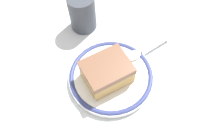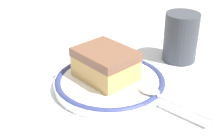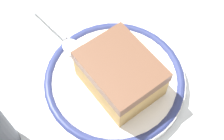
# 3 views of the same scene
# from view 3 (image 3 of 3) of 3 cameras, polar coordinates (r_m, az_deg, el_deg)

# --- Properties ---
(ground_plane) EXTENTS (2.40, 2.40, 0.00)m
(ground_plane) POSITION_cam_3_polar(r_m,az_deg,el_deg) (0.45, 1.26, -1.17)
(ground_plane) COLOR #B7B2A8
(placemat) EXTENTS (0.48, 0.43, 0.00)m
(placemat) POSITION_cam_3_polar(r_m,az_deg,el_deg) (0.45, 1.26, -1.12)
(placemat) COLOR silver
(placemat) RESTS_ON ground_plane
(plate) EXTENTS (0.20, 0.20, 0.02)m
(plate) POSITION_cam_3_polar(r_m,az_deg,el_deg) (0.44, 0.00, -1.68)
(plate) COLOR white
(plate) RESTS_ON placemat
(cake_slice) EXTENTS (0.11, 0.13, 0.05)m
(cake_slice) POSITION_cam_3_polar(r_m,az_deg,el_deg) (0.40, 1.49, -0.71)
(cake_slice) COLOR tan
(cake_slice) RESTS_ON plate
(spoon) EXTENTS (0.06, 0.13, 0.01)m
(spoon) POSITION_cam_3_polar(r_m,az_deg,el_deg) (0.47, -8.59, 5.84)
(spoon) COLOR silver
(spoon) RESTS_ON plate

